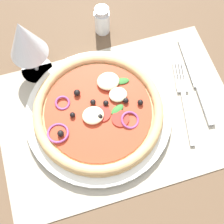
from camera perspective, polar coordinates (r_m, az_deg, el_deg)
The scene contains 8 objects.
ground_plane at distance 62.56cm, azimuth 0.91°, elevation -1.14°, with size 190.00×140.00×2.40cm, color brown.
placemat at distance 61.26cm, azimuth 0.93°, elevation -0.66°, with size 45.37×30.96×0.40cm, color #A39984.
plate at distance 60.47cm, azimuth -2.46°, elevation -0.46°, with size 27.94×27.94×1.31cm, color silver.
pizza at distance 58.88cm, azimuth -2.50°, elevation 0.25°, with size 24.54×24.54×2.59cm.
fork at distance 64.02cm, azimuth 12.85°, elevation 2.67°, with size 5.32×17.91×0.44cm.
knife at distance 66.50cm, azimuth 14.95°, elevation 5.83°, with size 3.57×20.07×0.62cm.
wine_glass at distance 59.59cm, azimuth -15.50°, elevation 12.35°, with size 7.20×7.20×14.90cm.
pepper_shaker at distance 69.20cm, azimuth -1.80°, elevation 16.21°, with size 3.20×3.20×6.70cm.
Camera 1 is at (-7.71, -21.95, 56.87)cm, focal length 50.62 mm.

